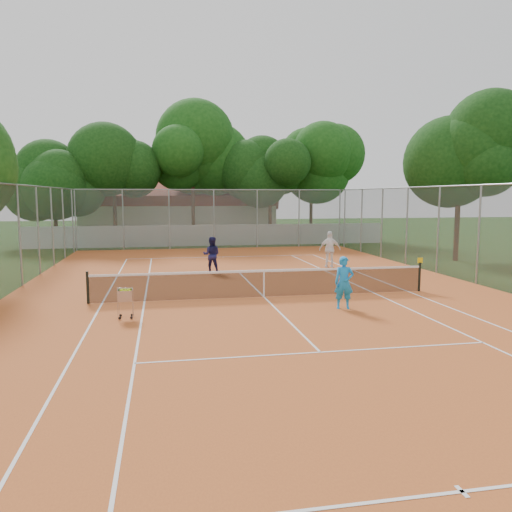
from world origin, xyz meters
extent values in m
plane|color=black|center=(0.00, 0.00, 0.00)|extent=(120.00, 120.00, 0.00)
cube|color=#BE5925|center=(0.00, 0.00, 0.01)|extent=(18.00, 34.00, 0.02)
cube|color=white|center=(0.00, 0.00, 0.02)|extent=(10.98, 23.78, 0.01)
cube|color=black|center=(0.00, 0.00, 0.51)|extent=(11.88, 0.10, 0.98)
cube|color=slate|center=(0.00, 0.00, 2.00)|extent=(18.00, 34.00, 4.00)
cube|color=silver|center=(0.00, 19.00, 0.75)|extent=(26.00, 0.30, 1.50)
cube|color=beige|center=(-2.00, 29.00, 2.20)|extent=(16.40, 9.00, 4.40)
cube|color=black|center=(0.00, 22.00, 5.00)|extent=(29.00, 19.00, 10.00)
imported|color=#1A8BDF|center=(2.12, -2.24, 0.85)|extent=(0.67, 0.51, 1.66)
imported|color=#181848|center=(-1.25, 5.99, 0.86)|extent=(0.93, 0.79, 1.67)
imported|color=white|center=(4.72, 6.64, 0.92)|extent=(1.13, 0.66, 1.81)
cube|color=#A8A8AF|center=(-4.57, -2.28, 0.48)|extent=(0.54, 0.54, 0.92)
camera|label=1|loc=(-3.47, -16.93, 3.55)|focal=35.00mm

